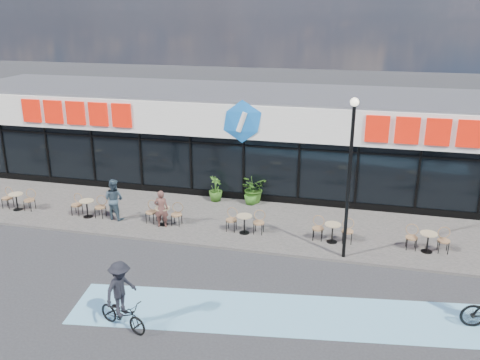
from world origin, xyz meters
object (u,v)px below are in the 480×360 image
object	(u,v)px
lamp_post	(350,167)
patron_left	(161,209)
potted_plant_right	(252,188)
potted_plant_left	(216,189)
potted_plant_mid	(251,193)
patron_right	(114,199)

from	to	relation	value
lamp_post	patron_left	distance (m)	7.73
potted_plant_right	patron_left	xyz separation A→B (m)	(-2.94, -3.51, 0.09)
potted_plant_left	potted_plant_mid	world-z (taller)	potted_plant_left
lamp_post	patron_left	bearing A→B (deg)	172.84
potted_plant_right	patron_right	world-z (taller)	patron_right
lamp_post	patron_right	size ratio (longest dim) A/B	3.25
lamp_post	potted_plant_right	bearing A→B (deg)	134.24
potted_plant_mid	potted_plant_right	size ratio (longest dim) A/B	0.78
lamp_post	potted_plant_right	distance (m)	6.70
potted_plant_left	potted_plant_mid	bearing A→B (deg)	-1.42
potted_plant_right	patron_right	bearing A→B (deg)	-148.03
potted_plant_left	potted_plant_mid	size ratio (longest dim) A/B	1.07
potted_plant_left	patron_right	size ratio (longest dim) A/B	0.66
potted_plant_mid	patron_left	bearing A→B (deg)	-131.99
potted_plant_left	potted_plant_right	size ratio (longest dim) A/B	0.84
patron_right	potted_plant_mid	bearing A→B (deg)	-140.43
potted_plant_mid	patron_right	size ratio (longest dim) A/B	0.61
lamp_post	potted_plant_mid	bearing A→B (deg)	135.93
patron_right	patron_left	bearing A→B (deg)	-177.99
lamp_post	potted_plant_right	world-z (taller)	lamp_post
potted_plant_left	patron_left	xyz separation A→B (m)	(-1.29, -3.30, 0.20)
lamp_post	patron_right	bearing A→B (deg)	172.74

